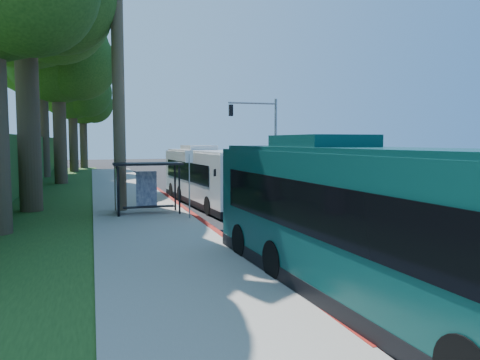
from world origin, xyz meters
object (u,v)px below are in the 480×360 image
object	(u,v)px
white_bus	(208,176)
teal_bus	(365,221)
bus_shelter	(142,178)
pickup	(231,179)

from	to	relation	value
white_bus	teal_bus	distance (m)	16.64
white_bus	teal_bus	xyz separation A→B (m)	(-0.47, -16.63, 0.19)
bus_shelter	pickup	xyz separation A→B (m)	(7.84, 11.53, -1.11)
white_bus	pickup	distance (m)	9.56
bus_shelter	white_bus	size ratio (longest dim) A/B	0.28
pickup	bus_shelter	bearing A→B (deg)	-117.86
white_bus	teal_bus	bearing A→B (deg)	-95.25
white_bus	teal_bus	world-z (taller)	teal_bus
white_bus	pickup	bearing A→B (deg)	62.00
teal_bus	pickup	xyz separation A→B (m)	(4.39, 25.30, -1.13)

